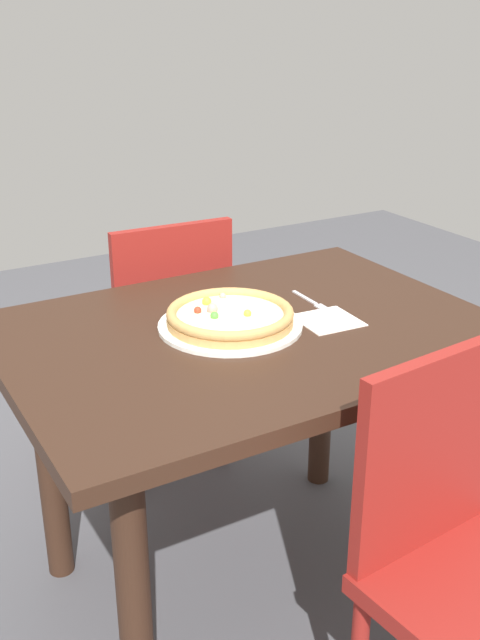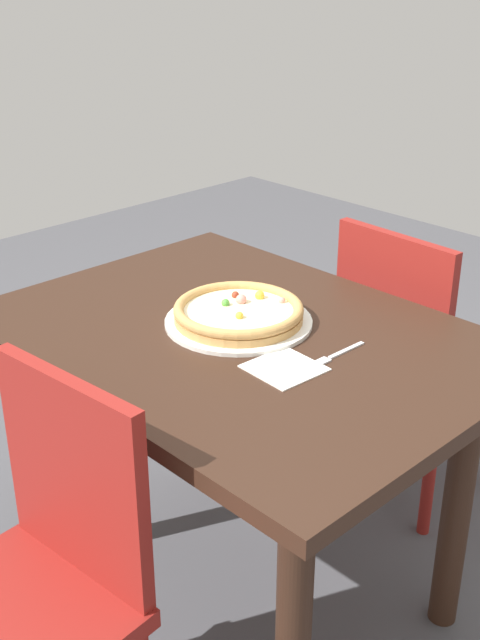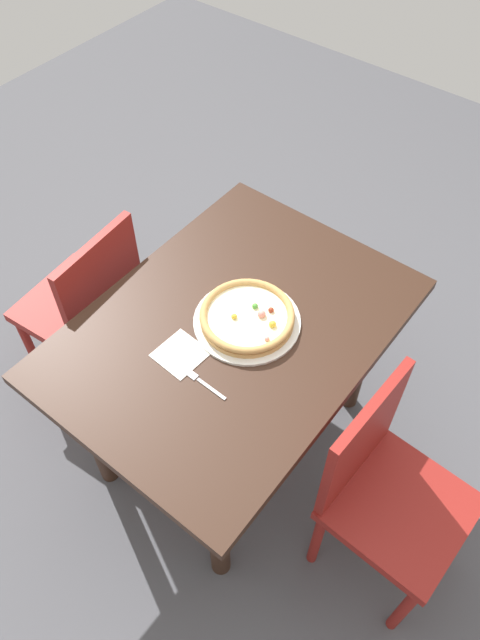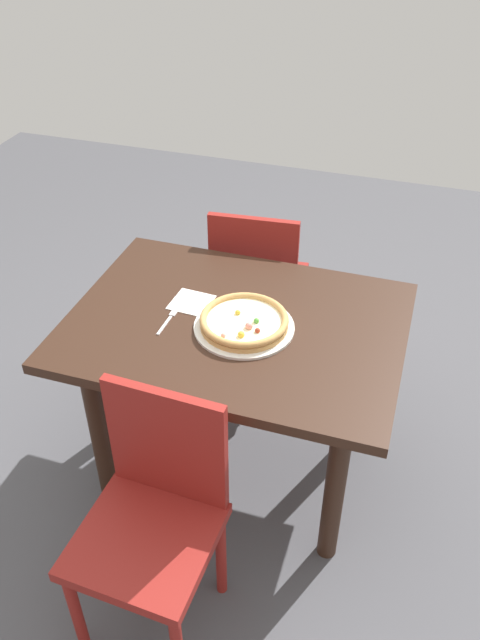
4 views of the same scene
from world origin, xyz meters
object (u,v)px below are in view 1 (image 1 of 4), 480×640
pizza (230,316)px  fork (314,303)px  dining_table (250,373)px  chair_near (162,334)px  plate (230,325)px  napkin (328,320)px  chair_far (468,562)px

pizza → fork: (-0.26, -0.03, -0.03)m
dining_table → fork: fork is taller
dining_table → chair_near: (-0.05, -0.64, -0.15)m
plate → napkin: size_ratio=2.48×
dining_table → chair_far: bearing=99.5°
napkin → chair_far: bearing=82.1°
chair_near → napkin: chair_near is taller
plate → fork: bearing=-173.7°
chair_far → pizza: size_ratio=2.86×
chair_near → chair_far: size_ratio=1.00×
pizza → fork: size_ratio=1.84×
chair_near → fork: bearing=-70.7°
dining_table → plate: (0.04, -0.03, 0.12)m
napkin → dining_table: bearing=-16.8°
chair_near → fork: size_ratio=5.28×
plate → napkin: 0.24m
fork → pizza: bearing=-82.2°
chair_far → pizza: chair_far is taller
chair_far → plate: (0.15, -0.67, 0.28)m
pizza → dining_table: bearing=143.9°
chair_near → dining_table: bearing=-91.9°
dining_table → plate: bearing=-35.8°
fork → napkin: bearing=-16.6°
plate → pizza: 0.03m
fork → dining_table: bearing=-74.2°
dining_table → fork: 0.26m
dining_table → chair_far: (-0.11, 0.64, -0.15)m
fork → chair_far: bearing=-8.1°
chair_far → napkin: size_ratio=6.23×
chair_far → plate: 0.74m
plate → pizza: bearing=-65.7°
dining_table → chair_far: 0.67m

